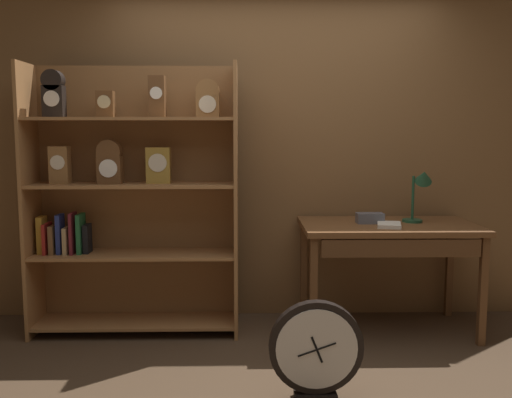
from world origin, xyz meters
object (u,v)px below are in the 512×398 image
Objects in this scene: toolbox_small at (370,218)px; round_clock_large at (316,350)px; workbench at (389,236)px; bookshelf at (129,195)px; desk_lamp at (421,188)px; open_repair_manual at (389,225)px.

toolbox_small is 0.35× the size of round_clock_large.
bookshelf is at bearing 178.13° from workbench.
toolbox_small is (-0.37, -0.01, -0.22)m from desk_lamp.
toolbox_small is at bearing -178.90° from desk_lamp.
bookshelf reaches higher than toolbox_small.
bookshelf is 1.91m from workbench.
open_repair_manual is (-0.03, -0.10, 0.10)m from workbench.
desk_lamp is (2.12, -0.00, 0.05)m from bookshelf.
bookshelf is 3.48× the size of round_clock_large.
round_clock_large is at bearing -110.26° from open_repair_manual.
open_repair_manual is at bearing -56.31° from toolbox_small.
open_repair_manual is (1.86, -0.17, -0.20)m from bookshelf.
workbench is at bearing -20.77° from toolbox_small.
workbench is at bearing -1.87° from bookshelf.
bookshelf is at bearing 179.87° from desk_lamp.
desk_lamp is 0.75× the size of round_clock_large.
workbench is at bearing 87.89° from open_repair_manual.
workbench is at bearing 58.03° from round_clock_large.
workbench is at bearing -166.48° from desk_lamp.
bookshelf is 10.07× the size of toolbox_small.
open_repair_manual is at bearing -148.73° from desk_lamp.
desk_lamp is 0.40m from open_repair_manual.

